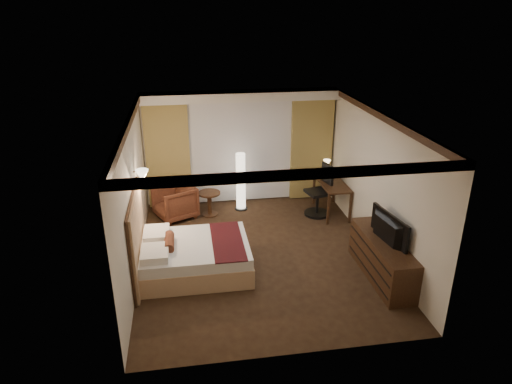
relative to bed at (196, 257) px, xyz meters
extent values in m
cube|color=black|center=(1.23, 0.38, -0.28)|extent=(4.50, 5.50, 0.01)
cube|color=white|center=(1.23, 0.38, 2.42)|extent=(4.50, 5.50, 0.01)
cube|color=beige|center=(1.23, 3.13, 1.07)|extent=(4.50, 0.02, 2.70)
cube|color=beige|center=(-1.02, 0.38, 1.07)|extent=(0.02, 5.50, 2.70)
cube|color=beige|center=(3.48, 0.38, 1.07)|extent=(0.02, 5.50, 2.70)
cube|color=white|center=(1.23, 2.88, 2.32)|extent=(4.50, 0.50, 0.20)
cube|color=silver|center=(1.23, 3.05, 0.97)|extent=(2.48, 0.04, 2.45)
cube|color=#A08A49|center=(-0.47, 2.99, 0.97)|extent=(1.00, 0.14, 2.45)
cube|color=#A08A49|center=(2.93, 2.99, 0.97)|extent=(1.00, 0.14, 2.45)
imported|color=#482115|center=(-0.38, 2.33, 0.13)|extent=(1.03, 1.05, 0.83)
imported|color=black|center=(3.20, -0.71, 0.75)|extent=(0.76, 1.14, 0.14)
camera|label=1|loc=(-0.05, -7.20, 4.21)|focal=32.00mm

